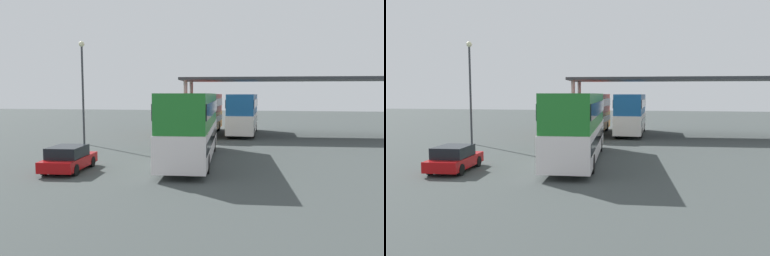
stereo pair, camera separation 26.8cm
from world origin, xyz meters
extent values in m
plane|color=#3D4443|center=(0.00, 0.00, 0.00)|extent=(140.00, 140.00, 0.00)
cube|color=silver|center=(0.69, 2.20, 1.25)|extent=(3.21, 11.63, 1.80)
cube|color=#1D7026|center=(0.69, 2.20, 3.12)|extent=(3.12, 11.39, 1.95)
cube|color=black|center=(0.69, 2.20, 1.46)|extent=(3.22, 11.17, 0.61)
cube|color=black|center=(0.69, 2.20, 3.22)|extent=(3.22, 11.17, 0.78)
cube|color=black|center=(0.35, 7.88, 1.52)|extent=(2.14, 0.23, 1.08)
cube|color=orange|center=(0.35, 7.88, 2.38)|extent=(1.77, 0.19, 0.36)
cylinder|color=black|center=(-0.66, 5.69, 0.50)|extent=(0.34, 1.02, 1.00)
cylinder|color=black|center=(1.61, 5.82, 0.50)|extent=(0.34, 1.02, 1.00)
cylinder|color=black|center=(-0.24, -1.43, 0.50)|extent=(0.34, 1.02, 1.00)
cylinder|color=black|center=(2.04, -1.29, 0.50)|extent=(0.34, 1.02, 1.00)
cube|color=#A60C0E|center=(-5.20, -1.90, 0.49)|extent=(2.02, 3.76, 0.55)
cube|color=black|center=(-5.19, -2.08, 1.06)|extent=(1.76, 2.11, 0.58)
cylinder|color=black|center=(-6.08, -0.83, 0.30)|extent=(0.24, 0.61, 0.60)
cylinder|color=black|center=(-4.49, -0.71, 0.30)|extent=(0.24, 0.61, 0.60)
cylinder|color=black|center=(-5.92, -3.08, 0.30)|extent=(0.24, 0.61, 0.60)
cylinder|color=black|center=(-4.33, -2.96, 0.30)|extent=(0.24, 0.61, 0.60)
cube|color=orange|center=(-0.62, 16.92, 1.24)|extent=(2.81, 11.10, 1.78)
cube|color=red|center=(-0.62, 16.92, 3.10)|extent=(2.73, 10.88, 1.93)
cube|color=black|center=(-0.62, 16.92, 1.45)|extent=(2.83, 10.66, 0.61)
cube|color=black|center=(-0.62, 16.92, 3.19)|extent=(2.83, 10.66, 0.77)
cube|color=black|center=(-0.42, 22.37, 1.51)|extent=(2.06, 0.17, 1.07)
cube|color=orange|center=(-0.42, 22.37, 2.36)|extent=(1.69, 0.14, 0.36)
cylinder|color=black|center=(-1.58, 20.37, 0.50)|extent=(0.32, 1.01, 1.00)
cylinder|color=black|center=(0.59, 20.29, 0.50)|extent=(0.32, 1.01, 1.00)
cylinder|color=black|center=(-1.83, 13.54, 0.50)|extent=(0.32, 1.01, 1.00)
cylinder|color=black|center=(0.35, 13.47, 0.50)|extent=(0.32, 1.01, 1.00)
cube|color=silver|center=(3.35, 17.38, 1.23)|extent=(2.91, 10.14, 1.77)
cube|color=#185392|center=(3.35, 17.38, 3.07)|extent=(2.83, 9.93, 1.91)
cube|color=black|center=(3.35, 17.38, 1.45)|extent=(2.93, 9.74, 0.60)
cube|color=black|center=(3.35, 17.38, 3.17)|extent=(2.93, 9.74, 0.77)
cube|color=black|center=(3.55, 22.35, 1.50)|extent=(2.13, 0.19, 1.06)
cube|color=orange|center=(3.55, 22.35, 2.35)|extent=(1.76, 0.15, 0.36)
cylinder|color=black|center=(2.35, 20.53, 0.50)|extent=(0.32, 1.01, 1.00)
cylinder|color=black|center=(4.61, 20.44, 0.50)|extent=(0.32, 1.01, 1.00)
cylinder|color=black|center=(2.10, 14.31, 0.50)|extent=(0.32, 1.01, 1.00)
cylinder|color=black|center=(4.36, 14.22, 0.50)|extent=(0.32, 1.01, 1.00)
cube|color=#33353A|center=(8.38, 16.46, 5.47)|extent=(22.28, 7.05, 0.25)
cylinder|color=#9E9B93|center=(-2.12, 18.23, 2.67)|extent=(0.36, 0.36, 5.35)
cylinder|color=#9E9B93|center=(-1.87, 13.57, 2.67)|extent=(0.36, 0.36, 5.35)
cylinder|color=#33353A|center=(-9.16, 7.81, 3.93)|extent=(0.16, 0.16, 7.86)
sphere|color=beige|center=(-9.16, 7.81, 8.01)|extent=(0.44, 0.44, 0.44)
camera|label=1|loc=(4.36, -19.30, 4.06)|focal=33.67mm
camera|label=2|loc=(4.63, -19.26, 4.06)|focal=33.67mm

